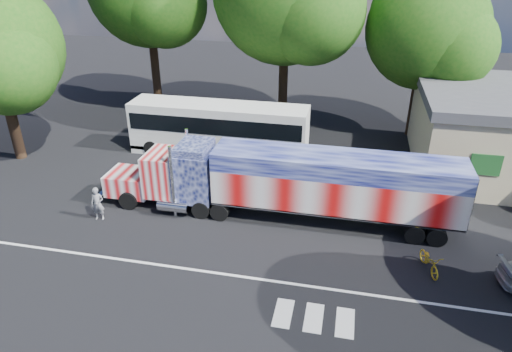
% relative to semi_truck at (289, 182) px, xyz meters
% --- Properties ---
extents(ground, '(100.00, 100.00, 0.00)m').
position_rel_semi_truck_xyz_m(ground, '(-1.88, -2.31, -2.09)').
color(ground, black).
extents(lane_markings, '(30.00, 2.67, 0.01)m').
position_rel_semi_truck_xyz_m(lane_markings, '(-0.17, -6.08, -2.09)').
color(lane_markings, silver).
rests_on(lane_markings, ground).
extents(semi_truck, '(19.06, 3.01, 4.06)m').
position_rel_semi_truck_xyz_m(semi_truck, '(0.00, 0.00, 0.00)').
color(semi_truck, black).
rests_on(semi_truck, ground).
extents(coach_bus, '(12.09, 2.81, 3.52)m').
position_rel_semi_truck_xyz_m(coach_bus, '(-5.92, 7.30, -0.27)').
color(coach_bus, silver).
rests_on(coach_bus, ground).
extents(woman, '(0.74, 0.57, 1.82)m').
position_rel_semi_truck_xyz_m(woman, '(-9.68, -2.30, -1.18)').
color(woman, slate).
rests_on(woman, ground).
extents(bicycle, '(1.16, 1.97, 0.98)m').
position_rel_semi_truck_xyz_m(bicycle, '(6.79, -3.10, -1.60)').
color(bicycle, gold).
rests_on(bicycle, ground).
extents(tree_ne_a, '(8.72, 8.31, 11.92)m').
position_rel_semi_truck_xyz_m(tree_ne_a, '(7.46, 13.79, 5.63)').
color(tree_ne_a, black).
rests_on(tree_ne_a, ground).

